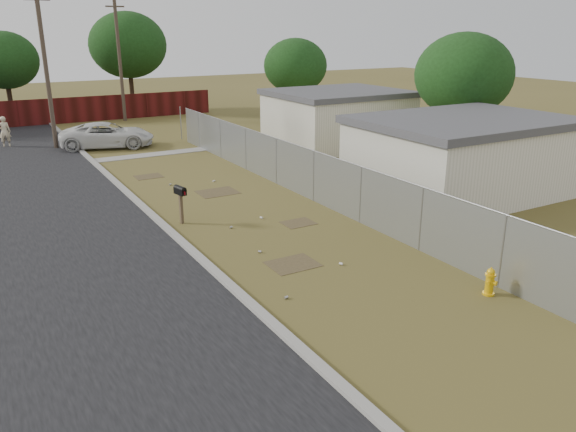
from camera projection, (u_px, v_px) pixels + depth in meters
ground at (242, 213)px, 20.65m from camera, size 120.00×120.00×0.00m
street at (18, 187)px, 24.03m from camera, size 15.10×60.00×0.12m
chainlink_fence at (300, 175)px, 22.72m from camera, size 0.10×27.06×2.02m
privacy_fence at (2, 115)px, 38.01m from camera, size 30.00×0.12×1.80m
utility_poles at (40, 59)px, 34.36m from camera, size 12.60×8.24×9.00m
houses at (393, 134)px, 27.34m from camera, size 9.30×17.24×3.10m
horizon_trees at (104, 56)px, 38.90m from camera, size 33.32×31.94×7.78m
fire_hydrant at (490, 282)px, 14.22m from camera, size 0.39×0.39×0.75m
mailbox at (180, 194)px, 19.22m from camera, size 0.31×0.59×1.35m
pickup_truck at (107, 135)px, 31.82m from camera, size 5.57×3.77×1.42m
pedestrian at (5, 132)px, 31.96m from camera, size 0.68×0.49×1.75m
scattered_litter at (244, 224)px, 19.34m from camera, size 3.01×11.95×0.07m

